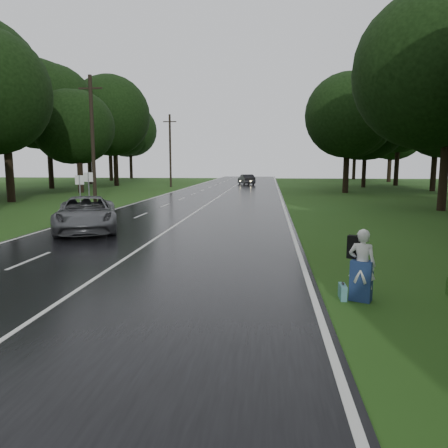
{
  "coord_description": "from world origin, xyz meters",
  "views": [
    {
      "loc": [
        4.72,
        -10.62,
        3.17
      ],
      "look_at": [
        3.19,
        3.62,
        1.1
      ],
      "focal_mm": 33.73,
      "sensor_mm": 36.0,
      "label": 1
    }
  ],
  "objects": [
    {
      "name": "tree_right_e",
      "position": [
        12.92,
        36.08,
        0.0
      ],
      "size": [
        9.2,
        9.2,
        14.38
      ],
      "primitive_type": null,
      "color": "black",
      "rests_on": "ground"
    },
    {
      "name": "lane_center",
      "position": [
        0.0,
        20.0,
        0.04
      ],
      "size": [
        0.12,
        140.0,
        0.01
      ],
      "primitive_type": "cube",
      "color": "silver",
      "rests_on": "road"
    },
    {
      "name": "tree_left_d",
      "position": [
        -16.47,
        21.98,
        0.0
      ],
      "size": [
        9.63,
        9.63,
        15.05
      ],
      "primitive_type": null,
      "color": "black",
      "rests_on": "ground"
    },
    {
      "name": "road_sign_a",
      "position": [
        -7.2,
        14.9,
        0.0
      ],
      "size": [
        0.58,
        0.1,
        2.42
      ],
      "primitive_type": null,
      "color": "white",
      "rests_on": "ground"
    },
    {
      "name": "ground",
      "position": [
        0.0,
        0.0,
        0.0
      ],
      "size": [
        160.0,
        160.0,
        0.0
      ],
      "primitive_type": "plane",
      "color": "#234715",
      "rests_on": "ground"
    },
    {
      "name": "road",
      "position": [
        0.0,
        20.0,
        0.02
      ],
      "size": [
        12.0,
        140.0,
        0.04
      ],
      "primitive_type": "cube",
      "color": "black",
      "rests_on": "ground"
    },
    {
      "name": "suitcase",
      "position": [
        6.48,
        -0.8,
        0.17
      ],
      "size": [
        0.14,
        0.48,
        0.34
      ],
      "primitive_type": "cube",
      "rotation": [
        0.0,
        0.0,
        6.28
      ],
      "color": "teal",
      "rests_on": "ground"
    },
    {
      "name": "utility_pole_mid",
      "position": [
        -8.5,
        20.21,
        0.0
      ],
      "size": [
        1.8,
        0.28,
        9.6
      ],
      "primitive_type": null,
      "color": "black",
      "rests_on": "ground"
    },
    {
      "name": "hitchhiker",
      "position": [
        6.87,
        -0.86,
        0.79
      ],
      "size": [
        0.73,
        0.71,
        1.7
      ],
      "color": "silver",
      "rests_on": "ground"
    },
    {
      "name": "tree_left_f",
      "position": [
        -16.93,
        47.46,
        0.0
      ],
      "size": [
        10.64,
        10.64,
        16.62
      ],
      "primitive_type": null,
      "color": "black",
      "rests_on": "ground"
    },
    {
      "name": "tree_right_d",
      "position": [
        16.3,
        19.03,
        0.0
      ],
      "size": [
        10.3,
        10.3,
        16.1
      ],
      "primitive_type": null,
      "color": "black",
      "rests_on": "ground"
    },
    {
      "name": "road_sign_b",
      "position": [
        -7.2,
        16.23,
        0.0
      ],
      "size": [
        0.62,
        0.1,
        2.57
      ],
      "primitive_type": null,
      "color": "white",
      "rests_on": "ground"
    },
    {
      "name": "grey_car",
      "position": [
        -3.74,
        8.01,
        0.84
      ],
      "size": [
        4.61,
        6.34,
        1.6
      ],
      "primitive_type": "imported",
      "rotation": [
        0.0,
        0.0,
        0.38
      ],
      "color": "#4F5154",
      "rests_on": "road"
    },
    {
      "name": "far_car",
      "position": [
        1.34,
        51.78,
        0.79
      ],
      "size": [
        2.91,
        4.84,
        1.51
      ],
      "primitive_type": "imported",
      "rotation": [
        0.0,
        0.0,
        3.45
      ],
      "color": "black",
      "rests_on": "road"
    },
    {
      "name": "tree_left_e",
      "position": [
        -15.76,
        33.47,
        0.0
      ],
      "size": [
        7.81,
        7.81,
        12.2
      ],
      "primitive_type": null,
      "color": "black",
      "rests_on": "ground"
    },
    {
      "name": "tree_right_f",
      "position": [
        17.12,
        46.83,
        0.0
      ],
      "size": [
        9.31,
        9.31,
        14.54
      ],
      "primitive_type": null,
      "color": "black",
      "rests_on": "ground"
    },
    {
      "name": "utility_pole_far",
      "position": [
        -8.5,
        45.21,
        0.0
      ],
      "size": [
        1.8,
        0.28,
        9.57
      ],
      "primitive_type": null,
      "color": "black",
      "rests_on": "ground"
    }
  ]
}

